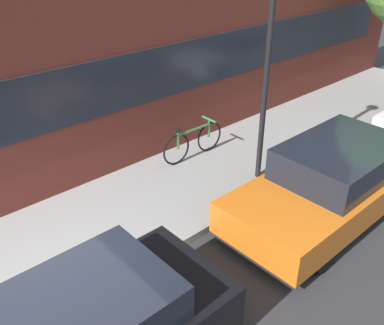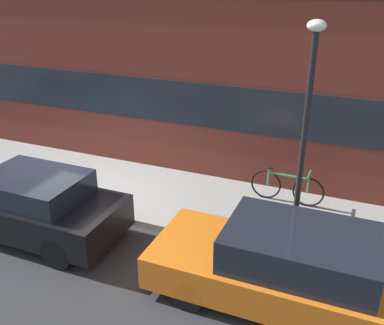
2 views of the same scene
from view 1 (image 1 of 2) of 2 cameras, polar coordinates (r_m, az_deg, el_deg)
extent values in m
plane|color=#2B2B2D|center=(6.54, -17.94, -19.81)|extent=(56.00, 56.00, 0.00)
cube|color=gray|center=(7.44, -22.71, -12.89)|extent=(28.00, 2.70, 0.14)
cube|color=black|center=(5.02, -14.67, -18.67)|extent=(2.00, 1.45, 0.47)
cylinder|color=black|center=(6.39, -8.64, -15.59)|extent=(0.63, 0.18, 0.63)
cube|color=#D16619|center=(8.29, 18.00, -3.43)|extent=(4.49, 1.78, 0.58)
cube|color=black|center=(8.14, 19.28, 0.50)|extent=(2.33, 1.57, 0.58)
cylinder|color=black|center=(7.11, 17.21, -11.68)|extent=(0.57, 0.18, 0.57)
cylinder|color=black|center=(7.79, 7.32, -6.30)|extent=(0.57, 0.18, 0.57)
cylinder|color=black|center=(9.79, 18.16, 0.36)|extent=(0.57, 0.18, 0.57)
torus|color=black|center=(9.84, 2.33, 3.48)|extent=(0.71, 0.05, 0.71)
torus|color=black|center=(9.27, -2.10, 1.75)|extent=(0.71, 0.05, 0.71)
cylinder|color=#33723F|center=(9.41, 0.18, 4.38)|extent=(0.93, 0.08, 0.06)
cylinder|color=#33723F|center=(9.20, -1.88, 2.96)|extent=(0.06, 0.06, 0.40)
cylinder|color=#33723F|center=(9.74, 2.27, 4.51)|extent=(0.06, 0.06, 0.40)
ellipsoid|color=black|center=(9.10, -1.91, 4.26)|extent=(0.20, 0.08, 0.05)
cylinder|color=#33723F|center=(9.65, 2.29, 5.76)|extent=(0.06, 0.44, 0.05)
cylinder|color=black|center=(8.25, 9.78, 10.22)|extent=(0.11, 0.11, 4.00)
camera|label=2|loc=(7.53, 71.40, 11.95)|focal=40.00mm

